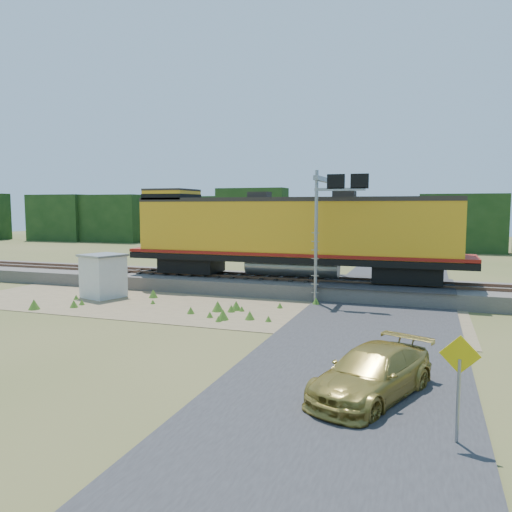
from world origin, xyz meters
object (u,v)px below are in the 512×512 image
at_px(road_sign, 459,377).
at_px(car, 372,373).
at_px(locomotive, 287,233).
at_px(signal_gantry, 331,204).
at_px(shed, 103,276).

bearing_deg(road_sign, car, 133.13).
bearing_deg(locomotive, signal_gantry, -13.86).
relative_size(signal_gantry, car, 1.51).
distance_m(shed, car, 18.53).
distance_m(road_sign, car, 3.03).
distance_m(locomotive, signal_gantry, 3.21).
height_order(shed, road_sign, shed).
height_order(shed, signal_gantry, signal_gantry).
bearing_deg(locomotive, road_sign, -63.51).
distance_m(shed, signal_gantry, 13.16).
height_order(locomotive, car, locomotive).
bearing_deg(signal_gantry, road_sign, -70.43).
xyz_separation_m(locomotive, shed, (-9.12, -4.99, -2.28)).
height_order(shed, car, shed).
distance_m(locomotive, car, 16.53).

